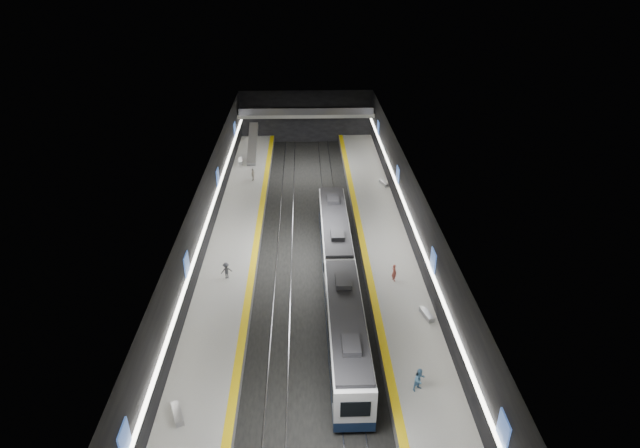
{
  "coord_description": "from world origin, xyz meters",
  "views": [
    {
      "loc": [
        -0.39,
        -44.52,
        27.5
      ],
      "look_at": [
        1.11,
        3.34,
        2.2
      ],
      "focal_mm": 30.0,
      "sensor_mm": 36.0,
      "label": 1
    }
  ],
  "objects_px": {
    "bench_left_far": "(240,161)",
    "passenger_right_b": "(420,380)",
    "train": "(340,275)",
    "passenger_left_b": "(226,271)",
    "bench_left_near": "(177,414)",
    "bench_right_far": "(384,183)",
    "escalator": "(253,144)",
    "passenger_left_a": "(253,175)",
    "bench_right_near": "(427,315)",
    "passenger_right_a": "(394,273)"
  },
  "relations": [
    {
      "from": "bench_right_far",
      "to": "passenger_left_b",
      "type": "height_order",
      "value": "passenger_left_b"
    },
    {
      "from": "bench_left_near",
      "to": "bench_right_far",
      "type": "distance_m",
      "value": 40.09
    },
    {
      "from": "bench_right_near",
      "to": "passenger_right_b",
      "type": "xyz_separation_m",
      "value": [
        -2.16,
        -7.79,
        0.65
      ]
    },
    {
      "from": "passenger_left_a",
      "to": "passenger_left_b",
      "type": "bearing_deg",
      "value": 18.23
    },
    {
      "from": "bench_right_far",
      "to": "passenger_left_a",
      "type": "height_order",
      "value": "passenger_left_a"
    },
    {
      "from": "bench_left_near",
      "to": "bench_right_far",
      "type": "relative_size",
      "value": 1.02
    },
    {
      "from": "bench_left_far",
      "to": "passenger_left_b",
      "type": "bearing_deg",
      "value": -94.09
    },
    {
      "from": "bench_right_near",
      "to": "bench_right_far",
      "type": "xyz_separation_m",
      "value": [
        0.19,
        26.23,
        0.01
      ]
    },
    {
      "from": "escalator",
      "to": "bench_right_far",
      "type": "bearing_deg",
      "value": -31.37
    },
    {
      "from": "bench_right_far",
      "to": "passenger_left_b",
      "type": "xyz_separation_m",
      "value": [
        -16.82,
        -20.13,
        0.55
      ]
    },
    {
      "from": "passenger_left_a",
      "to": "bench_left_near",
      "type": "bearing_deg",
      "value": 17.11
    },
    {
      "from": "bench_left_far",
      "to": "passenger_right_b",
      "type": "height_order",
      "value": "passenger_right_b"
    },
    {
      "from": "bench_right_far",
      "to": "train",
      "type": "bearing_deg",
      "value": -125.96
    },
    {
      "from": "train",
      "to": "passenger_right_a",
      "type": "xyz_separation_m",
      "value": [
        4.85,
        0.85,
        -0.39
      ]
    },
    {
      "from": "train",
      "to": "passenger_left_b",
      "type": "distance_m",
      "value": 10.1
    },
    {
      "from": "escalator",
      "to": "bench_right_near",
      "type": "relative_size",
      "value": 4.55
    },
    {
      "from": "escalator",
      "to": "passenger_left_a",
      "type": "relative_size",
      "value": 4.93
    },
    {
      "from": "passenger_left_a",
      "to": "bench_right_near",
      "type": "bearing_deg",
      "value": 49.52
    },
    {
      "from": "train",
      "to": "passenger_left_a",
      "type": "relative_size",
      "value": 18.5
    },
    {
      "from": "bench_left_far",
      "to": "passenger_left_b",
      "type": "relative_size",
      "value": 1.26
    },
    {
      "from": "passenger_right_a",
      "to": "passenger_left_b",
      "type": "relative_size",
      "value": 1.04
    },
    {
      "from": "escalator",
      "to": "bench_left_near",
      "type": "bearing_deg",
      "value": -91.39
    },
    {
      "from": "passenger_left_b",
      "to": "passenger_left_a",
      "type": "bearing_deg",
      "value": -113.65
    },
    {
      "from": "bench_left_far",
      "to": "bench_right_far",
      "type": "height_order",
      "value": "bench_left_far"
    },
    {
      "from": "train",
      "to": "passenger_left_a",
      "type": "height_order",
      "value": "train"
    },
    {
      "from": "bench_left_far",
      "to": "bench_right_near",
      "type": "xyz_separation_m",
      "value": [
        18.25,
        -34.26,
        -0.02
      ]
    },
    {
      "from": "bench_left_near",
      "to": "bench_right_far",
      "type": "height_order",
      "value": "bench_left_near"
    },
    {
      "from": "bench_right_far",
      "to": "passenger_right_b",
      "type": "relative_size",
      "value": 1.05
    },
    {
      "from": "escalator",
      "to": "passenger_right_a",
      "type": "distance_m",
      "value": 34.65
    },
    {
      "from": "escalator",
      "to": "passenger_left_a",
      "type": "xyz_separation_m",
      "value": [
        0.66,
        -8.44,
        -1.09
      ]
    },
    {
      "from": "passenger_left_a",
      "to": "passenger_right_b",
      "type": "bearing_deg",
      "value": 40.94
    },
    {
      "from": "escalator",
      "to": "bench_left_near",
      "type": "xyz_separation_m",
      "value": [
        -1.12,
        -46.12,
        -1.67
      ]
    },
    {
      "from": "bench_left_far",
      "to": "passenger_right_a",
      "type": "xyz_separation_m",
      "value": [
        16.41,
        -29.02,
        0.57
      ]
    },
    {
      "from": "bench_left_near",
      "to": "passenger_right_a",
      "type": "height_order",
      "value": "passenger_right_a"
    },
    {
      "from": "bench_right_far",
      "to": "passenger_left_b",
      "type": "relative_size",
      "value": 1.18
    },
    {
      "from": "bench_right_near",
      "to": "passenger_left_a",
      "type": "bearing_deg",
      "value": 104.84
    },
    {
      "from": "passenger_left_a",
      "to": "passenger_left_b",
      "type": "relative_size",
      "value": 1.05
    },
    {
      "from": "bench_right_far",
      "to": "passenger_right_b",
      "type": "xyz_separation_m",
      "value": [
        -2.35,
        -34.02,
        0.65
      ]
    },
    {
      "from": "train",
      "to": "escalator",
      "type": "bearing_deg",
      "value": 107.29
    },
    {
      "from": "train",
      "to": "bench_left_far",
      "type": "bearing_deg",
      "value": 111.15
    },
    {
      "from": "escalator",
      "to": "passenger_left_b",
      "type": "relative_size",
      "value": 5.17
    },
    {
      "from": "train",
      "to": "passenger_left_b",
      "type": "xyz_separation_m",
      "value": [
        -9.94,
        1.71,
        -0.42
      ]
    },
    {
      "from": "passenger_right_a",
      "to": "passenger_left_b",
      "type": "height_order",
      "value": "passenger_right_a"
    },
    {
      "from": "escalator",
      "to": "bench_left_far",
      "type": "relative_size",
      "value": 4.1
    },
    {
      "from": "train",
      "to": "passenger_right_a",
      "type": "height_order",
      "value": "train"
    },
    {
      "from": "bench_left_far",
      "to": "passenger_right_b",
      "type": "xyz_separation_m",
      "value": [
        16.08,
        -42.05,
        0.63
      ]
    },
    {
      "from": "escalator",
      "to": "passenger_right_b",
      "type": "xyz_separation_m",
      "value": [
        14.53,
        -44.31,
        -1.03
      ]
    },
    {
      "from": "escalator",
      "to": "passenger_right_b",
      "type": "height_order",
      "value": "escalator"
    },
    {
      "from": "escalator",
      "to": "passenger_left_b",
      "type": "xyz_separation_m",
      "value": [
        0.06,
        -30.42,
        -1.13
      ]
    },
    {
      "from": "bench_right_far",
      "to": "bench_left_near",
      "type": "bearing_deg",
      "value": -135.15
    }
  ]
}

